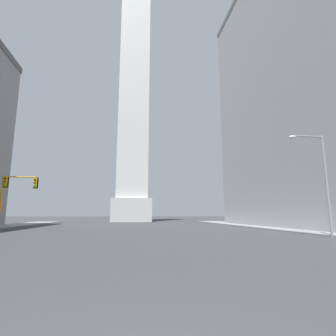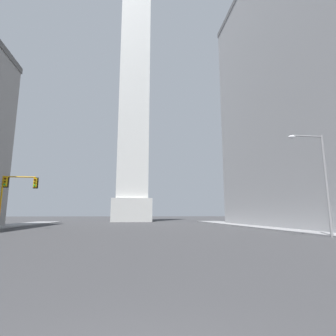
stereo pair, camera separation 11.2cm
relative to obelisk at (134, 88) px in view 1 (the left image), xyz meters
name	(u,v)px [view 1 (the left image)]	position (x,y,z in m)	size (l,w,h in m)	color
sidewalk_right	(312,231)	(17.62, -39.14, -33.57)	(5.00, 73.39, 0.15)	gray
obelisk	(134,88)	(0.00, 0.00, 0.00)	(9.12, 9.12, 69.92)	silver
traffic_light_mid_left	(14,189)	(-13.62, -30.80, -29.00)	(4.06, 0.50, 6.15)	orange
street_lamp	(320,173)	(14.65, -44.88, -28.70)	(3.00, 0.36, 8.02)	gray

